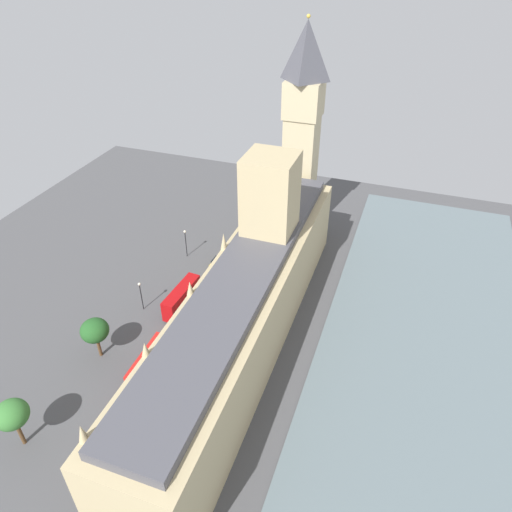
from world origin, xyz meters
TOP-DOWN VIEW (x-y plane):
  - ground_plane at (0.00, 0.00)m, footprint 143.68×143.68m
  - river_thames at (-32.33, 0.00)m, footprint 35.84×129.31m
  - parliament_building at (-1.99, -1.69)m, footprint 13.38×73.68m
  - clock_tower at (-0.11, -41.15)m, footprint 7.80×7.80m
  - car_blue_trailing at (9.76, -28.77)m, footprint 1.99×4.61m
  - car_yellow_cab_leading at (12.11, -20.18)m, footprint 2.07×4.64m
  - double_decker_bus_kerbside at (12.80, -4.90)m, footprint 3.21×10.64m
  - double_decker_bus_far_end at (10.13, 12.01)m, footprint 2.76×10.53m
  - car_dark_green_by_river_gate at (9.92, 22.91)m, footprint 1.91×4.53m
  - pedestrian_opposite_hall at (6.93, 28.17)m, footprint 0.66×0.61m
  - plane_tree_midblock at (20.63, 10.96)m, footprint 4.76×4.76m
  - plane_tree_corner at (21.07, 29.13)m, footprint 4.71×4.71m
  - street_lamp_near_tower at (19.90, -2.09)m, footprint 0.56×0.56m
  - street_lamp_under_trees at (19.93, -21.18)m, footprint 0.56×0.56m

SIDE VIEW (x-z plane):
  - ground_plane at x=0.00m, z-range 0.00..0.00m
  - river_thames at x=-32.33m, z-range 0.00..0.25m
  - pedestrian_opposite_hall at x=6.93m, z-range -0.08..1.50m
  - car_dark_green_by_river_gate at x=9.92m, z-range 0.02..1.76m
  - car_yellow_cab_leading at x=12.11m, z-range 0.02..1.76m
  - car_blue_trailing at x=9.76m, z-range 0.02..1.76m
  - double_decker_bus_kerbside at x=12.80m, z-range 0.26..5.01m
  - double_decker_bus_far_end at x=10.13m, z-range 0.26..5.01m
  - street_lamp_near_tower at x=19.90m, z-range 1.26..7.70m
  - street_lamp_under_trees at x=19.93m, z-range 1.30..8.06m
  - plane_tree_midblock at x=20.63m, z-range 1.86..9.74m
  - plane_tree_corner at x=21.07m, z-range 2.17..10.65m
  - parliament_building at x=-1.99m, z-range -6.26..24.14m
  - clock_tower at x=-0.11m, z-range 0.78..48.34m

